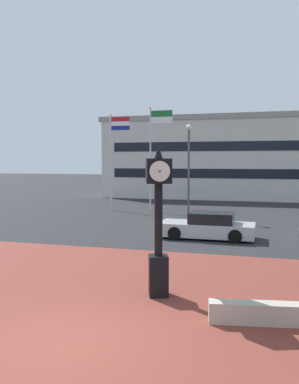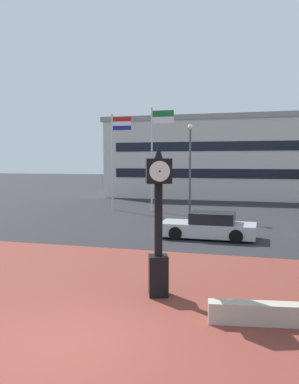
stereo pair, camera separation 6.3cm
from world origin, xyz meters
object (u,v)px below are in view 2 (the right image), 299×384
object	(u,v)px
street_clock	(158,220)
car_street_near	(209,227)
civic_building	(245,158)
flagpole_primary	(115,153)
flagpole_secondary	(155,149)
street_lamp_post	(190,160)

from	to	relation	value
street_clock	car_street_near	distance (m)	8.98
car_street_near	civic_building	distance (m)	24.56
street_clock	civic_building	size ratio (longest dim) A/B	0.15
car_street_near	flagpole_primary	size ratio (longest dim) A/B	0.62
street_clock	car_street_near	xyz separation A→B (m)	(0.25, 8.83, -1.56)
flagpole_secondary	civic_building	size ratio (longest dim) A/B	0.27
street_clock	flagpole_secondary	world-z (taller)	flagpole_secondary
street_clock	civic_building	distance (m)	33.20
flagpole_primary	street_clock	bearing A→B (deg)	-65.73
street_lamp_post	car_street_near	bearing A→B (deg)	-72.80
flagpole_primary	street_lamp_post	world-z (taller)	flagpole_primary
car_street_near	flagpole_primary	xyz separation A→B (m)	(-8.51, 9.48, 3.85)
flagpole_primary	flagpole_secondary	world-z (taller)	flagpole_secondary
car_street_near	street_lamp_post	bearing A→B (deg)	17.50
civic_building	street_lamp_post	bearing A→B (deg)	-99.37
car_street_near	civic_building	xyz separation A→B (m)	(0.51, 24.29, 3.57)
street_clock	flagpole_primary	bearing A→B (deg)	94.73
street_lamp_post	street_clock	bearing A→B (deg)	-82.85
car_street_near	flagpole_secondary	xyz separation A→B (m)	(-5.34, 9.48, 4.09)
street_clock	flagpole_primary	xyz separation A→B (m)	(-8.26, 18.32, 2.29)
civic_building	street_lamp_post	distance (m)	17.15
flagpole_secondary	civic_building	distance (m)	15.93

